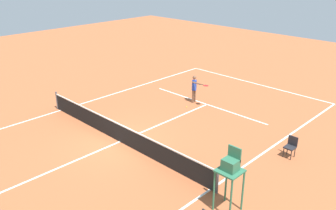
{
  "coord_description": "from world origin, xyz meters",
  "views": [
    {
      "loc": [
        -12.25,
        9.18,
        8.08
      ],
      "look_at": [
        0.24,
        -3.56,
        0.8
      ],
      "focal_mm": 37.95,
      "sensor_mm": 36.0,
      "label": 1
    }
  ],
  "objects_px": {
    "player_serving": "(195,87)",
    "tennis_ball": "(187,107)",
    "umpire_chair": "(230,170)",
    "courtside_chair_mid": "(291,146)"
  },
  "relations": [
    {
      "from": "player_serving",
      "to": "courtside_chair_mid",
      "type": "bearing_deg",
      "value": 70.59
    },
    {
      "from": "tennis_ball",
      "to": "umpire_chair",
      "type": "bearing_deg",
      "value": 140.42
    },
    {
      "from": "umpire_chair",
      "to": "courtside_chair_mid",
      "type": "relative_size",
      "value": 2.54
    },
    {
      "from": "umpire_chair",
      "to": "tennis_ball",
      "type": "bearing_deg",
      "value": -39.58
    },
    {
      "from": "player_serving",
      "to": "courtside_chair_mid",
      "type": "height_order",
      "value": "player_serving"
    },
    {
      "from": "courtside_chair_mid",
      "to": "umpire_chair",
      "type": "bearing_deg",
      "value": 91.86
    },
    {
      "from": "player_serving",
      "to": "tennis_ball",
      "type": "bearing_deg",
      "value": 7.37
    },
    {
      "from": "umpire_chair",
      "to": "courtside_chair_mid",
      "type": "bearing_deg",
      "value": -88.14
    },
    {
      "from": "player_serving",
      "to": "umpire_chair",
      "type": "xyz_separation_m",
      "value": [
        -7.4,
        6.89,
        0.59
      ]
    },
    {
      "from": "player_serving",
      "to": "courtside_chair_mid",
      "type": "relative_size",
      "value": 1.8
    }
  ]
}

